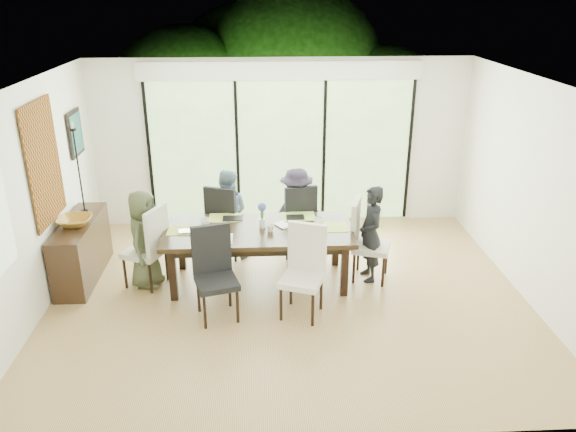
{
  "coord_description": "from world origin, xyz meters",
  "views": [
    {
      "loc": [
        -0.34,
        -6.3,
        3.68
      ],
      "look_at": [
        0.0,
        0.25,
        1.0
      ],
      "focal_mm": 35.0,
      "sensor_mm": 36.0,
      "label": 1
    }
  ],
  "objects_px": {
    "bowl": "(75,221)",
    "person_right_end": "(371,234)",
    "sideboard": "(82,250)",
    "laptop": "(192,232)",
    "cup_a": "(205,222)",
    "vase": "(262,223)",
    "person_left_end": "(145,239)",
    "chair_far_right": "(296,218)",
    "chair_near_left": "(216,275)",
    "cup_c": "(319,221)",
    "chair_left_end": "(144,246)",
    "chair_right_end": "(372,241)",
    "person_far_left": "(227,213)",
    "chair_near_right": "(302,273)",
    "person_far_right": "(296,212)",
    "table_top": "(259,231)",
    "cup_b": "(270,228)",
    "chair_far_left": "(228,219)"
  },
  "relations": [
    {
      "from": "bowl",
      "to": "person_right_end",
      "type": "bearing_deg",
      "value": -2.02
    },
    {
      "from": "sideboard",
      "to": "laptop",
      "type": "bearing_deg",
      "value": -12.38
    },
    {
      "from": "cup_a",
      "to": "vase",
      "type": "bearing_deg",
      "value": -7.59
    },
    {
      "from": "laptop",
      "to": "person_left_end",
      "type": "bearing_deg",
      "value": 163.29
    },
    {
      "from": "chair_far_right",
      "to": "chair_near_left",
      "type": "height_order",
      "value": "same"
    },
    {
      "from": "chair_near_left",
      "to": "cup_c",
      "type": "distance_m",
      "value": 1.64
    },
    {
      "from": "sideboard",
      "to": "chair_left_end",
      "type": "bearing_deg",
      "value": -15.0
    },
    {
      "from": "cup_a",
      "to": "sideboard",
      "type": "xyz_separation_m",
      "value": [
        -1.68,
        0.09,
        -0.41
      ]
    },
    {
      "from": "chair_near_left",
      "to": "sideboard",
      "type": "xyz_separation_m",
      "value": [
        -1.88,
        1.11,
        -0.15
      ]
    },
    {
      "from": "chair_right_end",
      "to": "person_far_left",
      "type": "bearing_deg",
      "value": 85.1
    },
    {
      "from": "chair_near_right",
      "to": "person_far_right",
      "type": "distance_m",
      "value": 1.7
    },
    {
      "from": "person_far_right",
      "to": "sideboard",
      "type": "height_order",
      "value": "person_far_right"
    },
    {
      "from": "person_right_end",
      "to": "person_far_left",
      "type": "bearing_deg",
      "value": -120.17
    },
    {
      "from": "chair_far_right",
      "to": "laptop",
      "type": "distance_m",
      "value": 1.71
    },
    {
      "from": "person_left_end",
      "to": "laptop",
      "type": "bearing_deg",
      "value": -86.05
    },
    {
      "from": "table_top",
      "to": "sideboard",
      "type": "height_order",
      "value": "sideboard"
    },
    {
      "from": "person_left_end",
      "to": "cup_a",
      "type": "bearing_deg",
      "value": -66.15
    },
    {
      "from": "person_far_left",
      "to": "cup_b",
      "type": "bearing_deg",
      "value": 130.12
    },
    {
      "from": "person_right_end",
      "to": "cup_a",
      "type": "height_order",
      "value": "person_right_end"
    },
    {
      "from": "laptop",
      "to": "chair_right_end",
      "type": "bearing_deg",
      "value": -5.25
    },
    {
      "from": "chair_far_right",
      "to": "laptop",
      "type": "xyz_separation_m",
      "value": [
        -1.4,
        -0.95,
        0.22
      ]
    },
    {
      "from": "chair_near_left",
      "to": "sideboard",
      "type": "height_order",
      "value": "chair_near_left"
    },
    {
      "from": "chair_far_left",
      "to": "bowl",
      "type": "xyz_separation_m",
      "value": [
        -1.93,
        -0.71,
        0.31
      ]
    },
    {
      "from": "table_top",
      "to": "bowl",
      "type": "height_order",
      "value": "bowl"
    },
    {
      "from": "person_left_end",
      "to": "laptop",
      "type": "height_order",
      "value": "person_left_end"
    },
    {
      "from": "laptop",
      "to": "bowl",
      "type": "bearing_deg",
      "value": 163.54
    },
    {
      "from": "chair_near_right",
      "to": "bowl",
      "type": "distance_m",
      "value": 3.07
    },
    {
      "from": "chair_near_left",
      "to": "person_far_left",
      "type": "bearing_deg",
      "value": 72.33
    },
    {
      "from": "chair_right_end",
      "to": "bowl",
      "type": "bearing_deg",
      "value": 106.15
    },
    {
      "from": "cup_b",
      "to": "bowl",
      "type": "relative_size",
      "value": 0.24
    },
    {
      "from": "chair_right_end",
      "to": "chair_near_right",
      "type": "xyz_separation_m",
      "value": [
        -1.0,
        -0.87,
        0.0
      ]
    },
    {
      "from": "sideboard",
      "to": "cup_a",
      "type": "bearing_deg",
      "value": -2.94
    },
    {
      "from": "person_far_left",
      "to": "sideboard",
      "type": "xyz_separation_m",
      "value": [
        -1.93,
        -0.59,
        -0.25
      ]
    },
    {
      "from": "person_left_end",
      "to": "chair_far_left",
      "type": "bearing_deg",
      "value": -37.5
    },
    {
      "from": "chair_far_left",
      "to": "cup_c",
      "type": "bearing_deg",
      "value": 171.17
    },
    {
      "from": "cup_b",
      "to": "person_left_end",
      "type": "bearing_deg",
      "value": 176.49
    },
    {
      "from": "cup_b",
      "to": "sideboard",
      "type": "xyz_separation_m",
      "value": [
        -2.53,
        0.34,
        -0.4
      ]
    },
    {
      "from": "table_top",
      "to": "cup_c",
      "type": "relative_size",
      "value": 19.35
    },
    {
      "from": "chair_far_left",
      "to": "person_far_left",
      "type": "bearing_deg",
      "value": 112.14
    },
    {
      "from": "chair_left_end",
      "to": "chair_right_end",
      "type": "bearing_deg",
      "value": 113.11
    },
    {
      "from": "person_far_left",
      "to": "cup_c",
      "type": "xyz_separation_m",
      "value": [
        1.25,
        -0.73,
        0.16
      ]
    },
    {
      "from": "person_far_left",
      "to": "vase",
      "type": "height_order",
      "value": "person_far_left"
    },
    {
      "from": "chair_far_right",
      "to": "chair_far_left",
      "type": "bearing_deg",
      "value": -12.68
    },
    {
      "from": "chair_left_end",
      "to": "person_far_right",
      "type": "height_order",
      "value": "person_far_right"
    },
    {
      "from": "laptop",
      "to": "cup_b",
      "type": "distance_m",
      "value": 1.0
    },
    {
      "from": "person_left_end",
      "to": "vase",
      "type": "distance_m",
      "value": 1.54
    },
    {
      "from": "table_top",
      "to": "vase",
      "type": "distance_m",
      "value": 0.12
    },
    {
      "from": "person_left_end",
      "to": "person_far_right",
      "type": "distance_m",
      "value": 2.19
    },
    {
      "from": "person_far_right",
      "to": "cup_a",
      "type": "xyz_separation_m",
      "value": [
        -1.25,
        -0.68,
        0.16
      ]
    },
    {
      "from": "person_left_end",
      "to": "bowl",
      "type": "distance_m",
      "value": 0.94
    }
  ]
}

